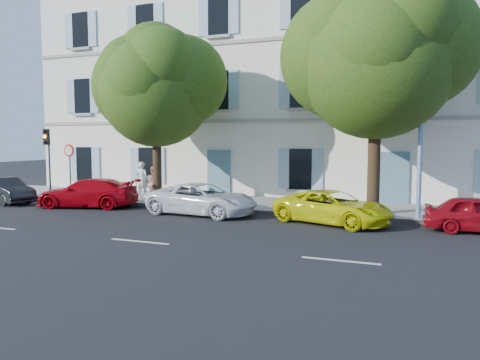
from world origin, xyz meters
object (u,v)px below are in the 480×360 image
at_px(tree_left, 156,91).
at_px(car_dark_sedan, 5,190).
at_px(car_white_coupe, 202,199).
at_px(tree_right, 376,62).
at_px(pedestrian_a, 142,180).
at_px(street_lamp, 422,83).
at_px(car_red_coupe, 88,193).
at_px(road_sign, 69,159).
at_px(car_yellow_supercar, 333,207).
at_px(traffic_light, 47,148).
at_px(pedestrian_b, 154,183).

bearing_deg(tree_left, car_dark_sedan, -163.98).
relative_size(car_white_coupe, tree_right, 0.50).
relative_size(tree_right, pedestrian_a, 5.04).
bearing_deg(car_white_coupe, street_lamp, -74.91).
xyz_separation_m(car_red_coupe, tree_right, (12.27, 1.89, 5.35)).
relative_size(tree_left, pedestrian_a, 4.37).
bearing_deg(road_sign, street_lamp, -0.07).
height_order(car_yellow_supercar, tree_left, tree_left).
distance_m(car_red_coupe, road_sign, 3.10).
xyz_separation_m(traffic_light, pedestrian_a, (4.76, 1.27, -1.58)).
xyz_separation_m(car_white_coupe, traffic_light, (-9.43, 1.45, 1.99)).
distance_m(tree_left, tree_right, 9.72).
xyz_separation_m(car_white_coupe, tree_left, (-3.13, 1.68, 4.61)).
xyz_separation_m(car_red_coupe, tree_left, (2.58, 1.75, 4.60)).
bearing_deg(road_sign, car_dark_sedan, -141.84).
relative_size(tree_right, road_sign, 3.43).
xyz_separation_m(street_lamp, pedestrian_b, (-11.85, 0.77, -4.13)).
height_order(car_red_coupe, tree_left, tree_left).
bearing_deg(car_white_coupe, pedestrian_b, 64.35).
bearing_deg(tree_right, road_sign, -178.47).
bearing_deg(tree_right, tree_left, -179.13).
bearing_deg(tree_right, traffic_light, -178.67).
distance_m(road_sign, street_lamp, 16.53).
bearing_deg(pedestrian_a, car_dark_sedan, 23.68).
height_order(traffic_light, pedestrian_a, traffic_light).
height_order(car_yellow_supercar, street_lamp, street_lamp).
relative_size(car_red_coupe, car_white_coupe, 0.98).
distance_m(tree_right, pedestrian_a, 12.30).
xyz_separation_m(pedestrian_a, pedestrian_b, (1.04, -0.54, -0.09)).
xyz_separation_m(tree_right, pedestrian_a, (-11.22, 0.89, -4.95)).
bearing_deg(road_sign, tree_left, 2.85).
height_order(car_red_coupe, pedestrian_a, pedestrian_a).
bearing_deg(pedestrian_a, road_sign, 15.90).
bearing_deg(pedestrian_b, car_yellow_supercar, -158.33).
bearing_deg(car_dark_sedan, pedestrian_b, -53.06).
bearing_deg(tree_right, car_dark_sedan, -172.52).
relative_size(car_white_coupe, street_lamp, 0.53).
height_order(car_red_coupe, traffic_light, traffic_light).
relative_size(tree_right, traffic_light, 2.66).
height_order(car_white_coupe, road_sign, road_sign).
height_order(car_dark_sedan, pedestrian_b, pedestrian_b).
relative_size(car_red_coupe, tree_left, 0.57).
bearing_deg(car_dark_sedan, traffic_light, -10.67).
relative_size(road_sign, pedestrian_b, 1.63).
height_order(car_dark_sedan, car_yellow_supercar, car_dark_sedan).
height_order(car_red_coupe, car_yellow_supercar, car_red_coupe).
bearing_deg(car_white_coupe, car_yellow_supercar, -85.40).
distance_m(car_yellow_supercar, pedestrian_b, 9.26).
distance_m(car_dark_sedan, car_white_coupe, 10.37).
relative_size(car_white_coupe, pedestrian_a, 2.54).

